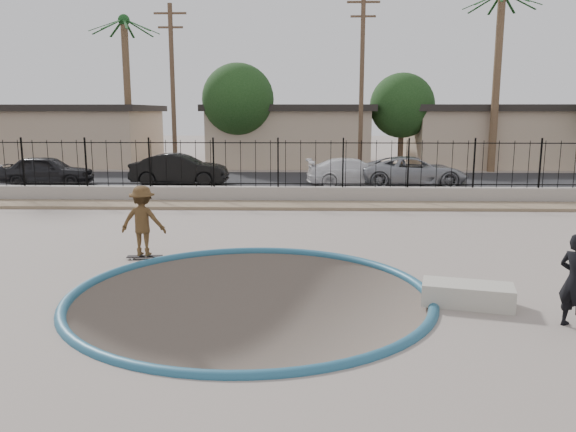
# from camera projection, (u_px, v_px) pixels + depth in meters

# --- Properties ---
(ground) EXTENTS (120.00, 120.00, 2.20)m
(ground) POSITION_uv_depth(u_px,v_px,m) (280.00, 221.00, 23.78)
(ground) COLOR gray
(ground) RESTS_ON ground
(bowl_pit) EXTENTS (6.84, 6.84, 1.80)m
(bowl_pit) POSITION_uv_depth(u_px,v_px,m) (251.00, 295.00, 10.80)
(bowl_pit) COLOR #4B413A
(bowl_pit) RESTS_ON ground
(coping_ring) EXTENTS (7.04, 7.04, 0.20)m
(coping_ring) POSITION_uv_depth(u_px,v_px,m) (251.00, 295.00, 10.80)
(coping_ring) COLOR #235873
(coping_ring) RESTS_ON ground
(rock_strip) EXTENTS (42.00, 1.60, 0.11)m
(rock_strip) POSITION_uv_depth(u_px,v_px,m) (277.00, 205.00, 20.82)
(rock_strip) COLOR #988163
(rock_strip) RESTS_ON ground
(retaining_wall) EXTENTS (42.00, 0.45, 0.60)m
(retaining_wall) POSITION_uv_depth(u_px,v_px,m) (278.00, 194.00, 21.85)
(retaining_wall) COLOR gray
(retaining_wall) RESTS_ON ground
(fence) EXTENTS (40.00, 0.04, 1.80)m
(fence) POSITION_uv_depth(u_px,v_px,m) (278.00, 164.00, 21.63)
(fence) COLOR black
(fence) RESTS_ON retaining_wall
(street) EXTENTS (90.00, 8.00, 0.04)m
(street) POSITION_uv_depth(u_px,v_px,m) (284.00, 181.00, 28.49)
(street) COLOR black
(street) RESTS_ON ground
(house_west) EXTENTS (11.60, 8.60, 3.90)m
(house_west) POSITION_uv_depth(u_px,v_px,m) (68.00, 134.00, 37.90)
(house_west) COLOR tan
(house_west) RESTS_ON ground
(house_center) EXTENTS (10.60, 8.60, 3.90)m
(house_center) POSITION_uv_depth(u_px,v_px,m) (289.00, 134.00, 37.47)
(house_center) COLOR tan
(house_center) RESTS_ON ground
(house_east) EXTENTS (12.60, 8.60, 3.90)m
(house_east) POSITION_uv_depth(u_px,v_px,m) (501.00, 135.00, 37.06)
(house_east) COLOR tan
(house_east) RESTS_ON ground
(palm_mid) EXTENTS (2.30, 2.30, 9.30)m
(palm_mid) POSITION_uv_depth(u_px,v_px,m) (126.00, 59.00, 34.43)
(palm_mid) COLOR brown
(palm_mid) RESTS_ON ground
(palm_right) EXTENTS (2.30, 2.30, 10.30)m
(palm_right) POSITION_uv_depth(u_px,v_px,m) (499.00, 42.00, 31.72)
(palm_right) COLOR brown
(palm_right) RESTS_ON ground
(utility_pole_left) EXTENTS (1.70, 0.24, 9.00)m
(utility_pole_left) POSITION_uv_depth(u_px,v_px,m) (173.00, 88.00, 29.77)
(utility_pole_left) COLOR #473323
(utility_pole_left) RESTS_ON ground
(utility_pole_mid) EXTENTS (1.70, 0.24, 9.50)m
(utility_pole_mid) POSITION_uv_depth(u_px,v_px,m) (362.00, 83.00, 29.43)
(utility_pole_mid) COLOR #473323
(utility_pole_mid) RESTS_ON ground
(street_tree_left) EXTENTS (4.32, 4.32, 6.36)m
(street_tree_left) POSITION_uv_depth(u_px,v_px,m) (238.00, 100.00, 33.71)
(street_tree_left) COLOR #473323
(street_tree_left) RESTS_ON ground
(street_tree_mid) EXTENTS (3.96, 3.96, 5.83)m
(street_tree_mid) POSITION_uv_depth(u_px,v_px,m) (402.00, 106.00, 34.47)
(street_tree_mid) COLOR #473323
(street_tree_mid) RESTS_ON ground
(skater) EXTENTS (1.11, 0.68, 1.67)m
(skater) POSITION_uv_depth(u_px,v_px,m) (143.00, 225.00, 13.29)
(skater) COLOR brown
(skater) RESTS_ON ground
(skateboard) EXTENTS (0.84, 0.28, 0.07)m
(skateboard) POSITION_uv_depth(u_px,v_px,m) (145.00, 257.00, 13.43)
(skateboard) COLOR black
(skateboard) RESTS_ON ground
(videographer) EXTENTS (0.63, 0.69, 1.58)m
(videographer) POSITION_uv_depth(u_px,v_px,m) (576.00, 281.00, 9.03)
(videographer) COLOR black
(videographer) RESTS_ON ground
(concrete_ledge) EXTENTS (1.72, 1.07, 0.40)m
(concrete_ledge) POSITION_uv_depth(u_px,v_px,m) (467.00, 294.00, 10.20)
(concrete_ledge) COLOR #B2AD9E
(concrete_ledge) RESTS_ON ground
(car_a) EXTENTS (4.24, 1.92, 1.41)m
(car_a) POSITION_uv_depth(u_px,v_px,m) (47.00, 171.00, 26.43)
(car_a) COLOR black
(car_a) RESTS_ON street
(car_b) EXTENTS (4.52, 1.60, 1.48)m
(car_b) POSITION_uv_depth(u_px,v_px,m) (180.00, 170.00, 26.52)
(car_b) COLOR black
(car_b) RESTS_ON street
(car_c) EXTENTS (4.58, 2.16, 1.29)m
(car_c) POSITION_uv_depth(u_px,v_px,m) (354.00, 172.00, 26.30)
(car_c) COLOR white
(car_c) RESTS_ON street
(car_d) EXTENTS (5.01, 2.38, 1.38)m
(car_d) POSITION_uv_depth(u_px,v_px,m) (413.00, 171.00, 26.22)
(car_d) COLOR gray
(car_d) RESTS_ON street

